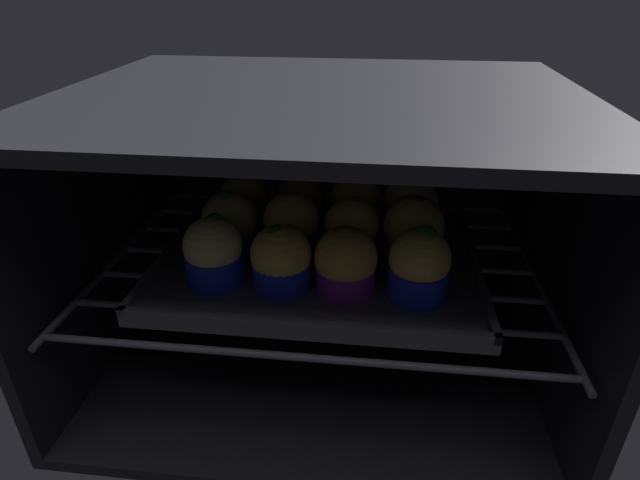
# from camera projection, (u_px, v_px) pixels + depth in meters

# --- Properties ---
(oven_cavity) EXTENTS (0.59, 0.47, 0.37)m
(oven_cavity) POSITION_uv_depth(u_px,v_px,m) (325.00, 223.00, 0.69)
(oven_cavity) COLOR black
(oven_cavity) RESTS_ON ground
(oven_rack) EXTENTS (0.55, 0.42, 0.01)m
(oven_rack) POSITION_uv_depth(u_px,v_px,m) (321.00, 260.00, 0.67)
(oven_rack) COLOR #51515B
(oven_rack) RESTS_ON oven_cavity
(baking_tray) EXTENTS (0.39, 0.31, 0.02)m
(baking_tray) POSITION_uv_depth(u_px,v_px,m) (320.00, 258.00, 0.65)
(baking_tray) COLOR #4C4C51
(baking_tray) RESTS_ON oven_rack
(muffin_row0_col0) EXTENTS (0.07, 0.07, 0.08)m
(muffin_row0_col0) POSITION_uv_depth(u_px,v_px,m) (214.00, 253.00, 0.58)
(muffin_row0_col0) COLOR #1928B7
(muffin_row0_col0) RESTS_ON baking_tray
(muffin_row0_col1) EXTENTS (0.07, 0.07, 0.08)m
(muffin_row0_col1) POSITION_uv_depth(u_px,v_px,m) (281.00, 260.00, 0.57)
(muffin_row0_col1) COLOR #1928B7
(muffin_row0_col1) RESTS_ON baking_tray
(muffin_row0_col2) EXTENTS (0.07, 0.07, 0.08)m
(muffin_row0_col2) POSITION_uv_depth(u_px,v_px,m) (346.00, 263.00, 0.56)
(muffin_row0_col2) COLOR #7A238C
(muffin_row0_col2) RESTS_ON baking_tray
(muffin_row0_col3) EXTENTS (0.07, 0.07, 0.09)m
(muffin_row0_col3) POSITION_uv_depth(u_px,v_px,m) (419.00, 265.00, 0.55)
(muffin_row0_col3) COLOR #1928B7
(muffin_row0_col3) RESTS_ON baking_tray
(muffin_row1_col0) EXTENTS (0.07, 0.07, 0.08)m
(muffin_row1_col0) POSITION_uv_depth(u_px,v_px,m) (230.00, 224.00, 0.65)
(muffin_row1_col0) COLOR #0C8C84
(muffin_row1_col0) RESTS_ON baking_tray
(muffin_row1_col1) EXTENTS (0.07, 0.07, 0.08)m
(muffin_row1_col1) POSITION_uv_depth(u_px,v_px,m) (292.00, 226.00, 0.64)
(muffin_row1_col1) COLOR #1928B7
(muffin_row1_col1) RESTS_ON baking_tray
(muffin_row1_col2) EXTENTS (0.07, 0.07, 0.08)m
(muffin_row1_col2) POSITION_uv_depth(u_px,v_px,m) (352.00, 231.00, 0.62)
(muffin_row1_col2) COLOR #1928B7
(muffin_row1_col2) RESTS_ON baking_tray
(muffin_row1_col3) EXTENTS (0.07, 0.07, 0.09)m
(muffin_row1_col3) POSITION_uv_depth(u_px,v_px,m) (413.00, 232.00, 0.62)
(muffin_row1_col3) COLOR red
(muffin_row1_col3) RESTS_ON baking_tray
(muffin_row2_col0) EXTENTS (0.07, 0.07, 0.08)m
(muffin_row2_col0) POSITION_uv_depth(u_px,v_px,m) (245.00, 201.00, 0.71)
(muffin_row2_col0) COLOR #0C8C84
(muffin_row2_col0) RESTS_ON baking_tray
(muffin_row2_col1) EXTENTS (0.07, 0.07, 0.08)m
(muffin_row2_col1) POSITION_uv_depth(u_px,v_px,m) (300.00, 204.00, 0.70)
(muffin_row2_col1) COLOR #1928B7
(muffin_row2_col1) RESTS_ON baking_tray
(muffin_row2_col2) EXTENTS (0.07, 0.07, 0.08)m
(muffin_row2_col2) POSITION_uv_depth(u_px,v_px,m) (355.00, 204.00, 0.69)
(muffin_row2_col2) COLOR silver
(muffin_row2_col2) RESTS_ON baking_tray
(muffin_row2_col3) EXTENTS (0.07, 0.07, 0.09)m
(muffin_row2_col3) POSITION_uv_depth(u_px,v_px,m) (410.00, 206.00, 0.68)
(muffin_row2_col3) COLOR #7A238C
(muffin_row2_col3) RESTS_ON baking_tray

